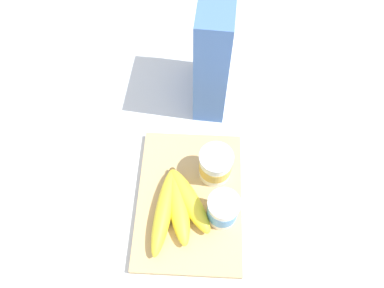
{
  "coord_description": "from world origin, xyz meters",
  "views": [
    {
      "loc": [
        0.27,
        0.02,
        0.76
      ],
      "look_at": [
        -0.11,
        0.0,
        0.07
      ],
      "focal_mm": 33.95,
      "sensor_mm": 36.0,
      "label": 1
    }
  ],
  "objects_px": {
    "cutting_board": "(190,199)",
    "yogurt_cup_back": "(223,210)",
    "banana_bunch": "(177,206)",
    "yogurt_cup_front": "(215,165)",
    "cereal_box": "(214,51)"
  },
  "relations": [
    {
      "from": "yogurt_cup_front",
      "to": "banana_bunch",
      "type": "distance_m",
      "value": 0.12
    },
    {
      "from": "cutting_board",
      "to": "banana_bunch",
      "type": "height_order",
      "value": "banana_bunch"
    },
    {
      "from": "yogurt_cup_back",
      "to": "cutting_board",
      "type": "bearing_deg",
      "value": -118.12
    },
    {
      "from": "cutting_board",
      "to": "yogurt_cup_front",
      "type": "xyz_separation_m",
      "value": [
        -0.06,
        0.05,
        0.05
      ]
    },
    {
      "from": "cutting_board",
      "to": "yogurt_cup_back",
      "type": "height_order",
      "value": "yogurt_cup_back"
    },
    {
      "from": "yogurt_cup_back",
      "to": "yogurt_cup_front",
      "type": "bearing_deg",
      "value": -170.54
    },
    {
      "from": "cereal_box",
      "to": "yogurt_cup_back",
      "type": "distance_m",
      "value": 0.35
    },
    {
      "from": "yogurt_cup_back",
      "to": "banana_bunch",
      "type": "height_order",
      "value": "yogurt_cup_back"
    },
    {
      "from": "banana_bunch",
      "to": "yogurt_cup_back",
      "type": "bearing_deg",
      "value": 83.21
    },
    {
      "from": "cutting_board",
      "to": "yogurt_cup_front",
      "type": "height_order",
      "value": "yogurt_cup_front"
    },
    {
      "from": "cutting_board",
      "to": "yogurt_cup_back",
      "type": "distance_m",
      "value": 0.09
    },
    {
      "from": "banana_bunch",
      "to": "cereal_box",
      "type": "bearing_deg",
      "value": 168.96
    },
    {
      "from": "yogurt_cup_front",
      "to": "yogurt_cup_back",
      "type": "xyz_separation_m",
      "value": [
        0.1,
        0.02,
        -0.0
      ]
    },
    {
      "from": "cutting_board",
      "to": "yogurt_cup_back",
      "type": "bearing_deg",
      "value": 61.88
    },
    {
      "from": "cereal_box",
      "to": "yogurt_cup_front",
      "type": "height_order",
      "value": "cereal_box"
    }
  ]
}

